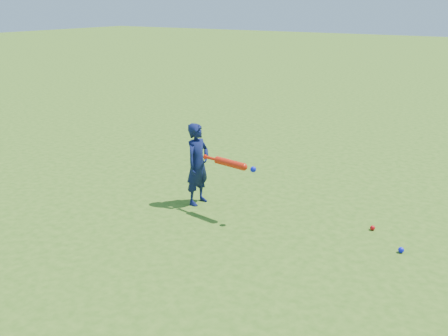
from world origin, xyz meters
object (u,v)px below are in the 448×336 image
at_px(ground_ball_red, 373,228).
at_px(ground_ball_blue, 401,250).
at_px(child, 198,164).
at_px(bat_swing, 232,164).

distance_m(ground_ball_red, ground_ball_blue, 0.63).
xyz_separation_m(child, bat_swing, (0.68, -0.16, 0.17)).
bearing_deg(child, ground_ball_blue, -87.30).
height_order(child, ground_ball_blue, child).
distance_m(child, ground_ball_blue, 2.97).
relative_size(child, ground_ball_blue, 17.07).
xyz_separation_m(ground_ball_red, ground_ball_blue, (0.47, -0.43, 0.00)).
bearing_deg(ground_ball_red, child, -169.50).
bearing_deg(ground_ball_blue, child, -179.52).
bearing_deg(ground_ball_blue, ground_ball_red, 137.37).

